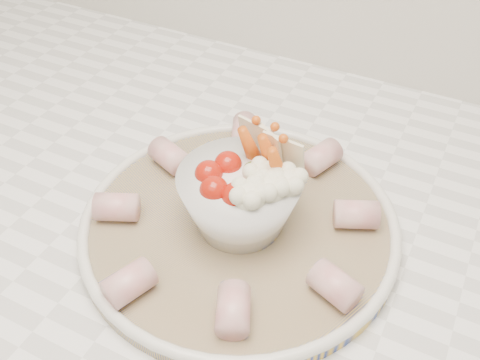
% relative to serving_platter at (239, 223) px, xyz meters
% --- Properties ---
extents(serving_platter, '(0.43, 0.43, 0.02)m').
position_rel_serving_platter_xyz_m(serving_platter, '(0.00, 0.00, 0.00)').
color(serving_platter, navy).
rests_on(serving_platter, kitchen_counter).
extents(veggie_bowl, '(0.13, 0.13, 0.11)m').
position_rel_serving_platter_xyz_m(veggie_bowl, '(0.00, -0.00, 0.05)').
color(veggie_bowl, white).
rests_on(veggie_bowl, serving_platter).
extents(cured_meat_rolls, '(0.29, 0.30, 0.03)m').
position_rel_serving_platter_xyz_m(cured_meat_rolls, '(-0.00, 0.00, 0.02)').
color(cured_meat_rolls, '#BE575D').
rests_on(cured_meat_rolls, serving_platter).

